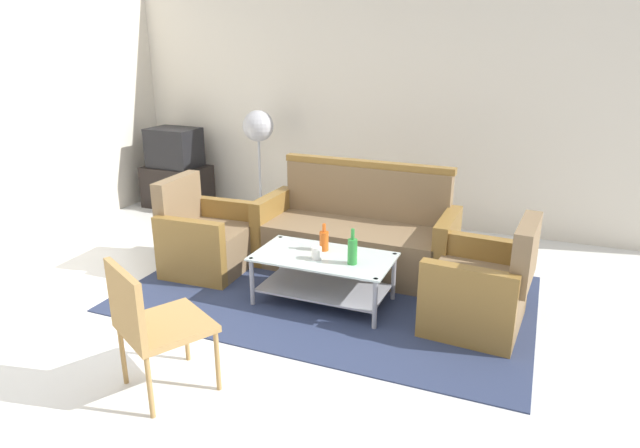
# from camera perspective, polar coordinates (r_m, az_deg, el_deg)

# --- Properties ---
(ground_plane) EXTENTS (14.00, 14.00, 0.00)m
(ground_plane) POSITION_cam_1_polar(r_m,az_deg,el_deg) (3.99, -5.74, -12.12)
(ground_plane) COLOR white
(wall_back) EXTENTS (6.52, 0.12, 2.80)m
(wall_back) POSITION_cam_1_polar(r_m,az_deg,el_deg) (6.31, 7.24, 12.77)
(wall_back) COLOR silver
(wall_back) RESTS_ON ground
(rug) EXTENTS (3.29, 2.04, 0.01)m
(rug) POSITION_cam_1_polar(r_m,az_deg,el_deg) (4.64, 0.88, -7.25)
(rug) COLOR #2D3856
(rug) RESTS_ON ground
(couch) EXTENTS (1.81, 0.77, 0.96)m
(couch) POSITION_cam_1_polar(r_m,az_deg,el_deg) (5.06, 3.78, -1.25)
(couch) COLOR #7F6647
(couch) RESTS_ON rug
(armchair_left) EXTENTS (0.73, 0.79, 0.85)m
(armchair_left) POSITION_cam_1_polar(r_m,az_deg,el_deg) (5.12, -11.78, -1.67)
(armchair_left) COLOR #7F6647
(armchair_left) RESTS_ON rug
(armchair_right) EXTENTS (0.75, 0.81, 0.85)m
(armchair_right) POSITION_cam_1_polar(r_m,az_deg,el_deg) (4.20, 16.44, -6.71)
(armchair_right) COLOR #7F6647
(armchair_right) RESTS_ON rug
(coffee_table) EXTENTS (1.10, 0.60, 0.40)m
(coffee_table) POSITION_cam_1_polar(r_m,az_deg,el_deg) (4.39, 0.37, -5.02)
(coffee_table) COLOR silver
(coffee_table) RESTS_ON rug
(bottle_green) EXTENTS (0.07, 0.07, 0.28)m
(bottle_green) POSITION_cam_1_polar(r_m,az_deg,el_deg) (4.15, 3.40, -2.79)
(bottle_green) COLOR #2D8C38
(bottle_green) RESTS_ON coffee_table
(bottle_orange) EXTENTS (0.07, 0.07, 0.23)m
(bottle_orange) POSITION_cam_1_polar(r_m,az_deg,el_deg) (4.42, 0.43, -1.72)
(bottle_orange) COLOR #D85919
(bottle_orange) RESTS_ON coffee_table
(cup) EXTENTS (0.08, 0.08, 0.10)m
(cup) POSITION_cam_1_polar(r_m,az_deg,el_deg) (4.25, -0.36, -3.06)
(cup) COLOR silver
(cup) RESTS_ON coffee_table
(tv_stand) EXTENTS (0.80, 0.50, 0.52)m
(tv_stand) POSITION_cam_1_polar(r_m,az_deg,el_deg) (7.21, -14.64, 3.82)
(tv_stand) COLOR black
(tv_stand) RESTS_ON ground
(television) EXTENTS (0.62, 0.47, 0.48)m
(television) POSITION_cam_1_polar(r_m,az_deg,el_deg) (7.11, -14.95, 7.72)
(television) COLOR black
(television) RESTS_ON tv_stand
(pedestal_fan) EXTENTS (0.36, 0.36, 1.27)m
(pedestal_fan) POSITION_cam_1_polar(r_m,az_deg,el_deg) (6.47, -6.45, 9.48)
(pedestal_fan) COLOR #2D2D33
(pedestal_fan) RESTS_ON ground
(wicker_chair) EXTENTS (0.65, 0.65, 0.84)m
(wicker_chair) POSITION_cam_1_polar(r_m,az_deg,el_deg) (3.37, -17.32, -9.47)
(wicker_chair) COLOR #AD844C
(wicker_chair) RESTS_ON ground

